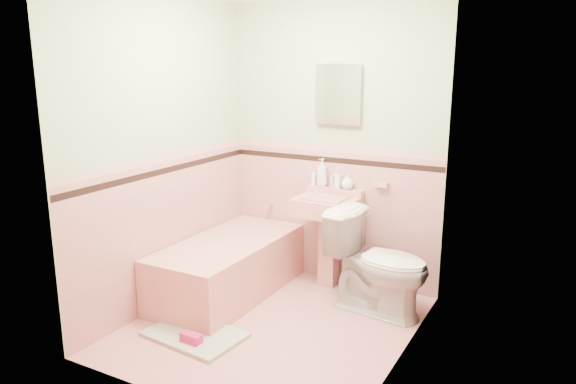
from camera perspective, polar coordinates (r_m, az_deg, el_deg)
The scene contains 31 objects.
floor at distance 4.28m, azimuth -1.65°, elevation -13.83°, with size 2.20×2.20×0.00m, color tan.
wall_back at distance 4.84m, azimuth 4.83°, elevation 4.93°, with size 2.50×2.50×0.00m, color beige.
wall_front at distance 3.00m, azimuth -12.43°, elevation -0.59°, with size 2.50×2.50×0.00m, color beige.
wall_left at distance 4.46m, azimuth -12.97°, elevation 3.90°, with size 2.50×2.50×0.00m, color beige.
wall_right at distance 3.49m, azimuth 12.57°, elevation 1.35°, with size 2.50×2.50×0.00m, color beige.
wainscot_back at distance 4.97m, azimuth 4.63°, elevation -2.53°, with size 2.00×2.00×0.00m, color #D2928D.
wainscot_front at distance 3.22m, azimuth -11.70°, elevation -11.84°, with size 2.00×2.00×0.00m, color #D2928D.
wainscot_left at distance 4.60m, azimuth -12.44°, elevation -4.13°, with size 2.20×2.20×0.00m, color #D2928D.
wainscot_right at distance 3.68m, azimuth 11.88°, elevation -8.59°, with size 2.20×2.20×0.00m, color #D2928D.
accent_back at distance 4.85m, azimuth 4.72°, elevation 3.38°, with size 2.00×2.00×0.00m, color black.
accent_front at distance 3.04m, azimuth -12.09°, elevation -2.90°, with size 2.00×2.00×0.00m, color black.
accent_left at distance 4.47m, azimuth -12.71°, elevation 2.24°, with size 2.20×2.20×0.00m, color black.
accent_right at distance 3.52m, azimuth 12.19°, elevation -0.69°, with size 2.20×2.20×0.00m, color black.
cap_back at distance 4.83m, azimuth 4.74°, elevation 4.55°, with size 2.00×2.00×0.00m, color #D08C8C.
cap_front at distance 3.02m, azimuth -12.18°, elevation -1.07°, with size 2.00×2.00×0.00m, color #D08C8C.
cap_left at distance 4.45m, azimuth -12.78°, elevation 3.50°, with size 2.20×2.20×0.00m, color #D08C8C.
cap_right at distance 3.50m, azimuth 12.27°, elevation 0.90°, with size 2.20×2.20×0.00m, color #D08C8C.
bathtub at distance 4.75m, azimuth -6.28°, elevation -8.08°, with size 0.70×1.50×0.45m, color tan.
tub_faucet at distance 5.21m, azimuth -1.88°, elevation -1.41°, with size 0.04×0.04×0.12m, color silver.
sink at distance 4.81m, azimuth 4.02°, elevation -5.42°, with size 0.52×0.48×0.82m, color tan, non-canonical shape.
sink_faucet at distance 4.79m, azimuth 4.82°, elevation 1.18°, with size 0.02×0.02×0.10m, color silver.
medicine_cabinet at distance 4.75m, azimuth 5.35°, elevation 10.21°, with size 0.41×0.04×0.51m, color white.
soap_dish at distance 4.69m, azimuth 9.82°, elevation 0.78°, with size 0.12×0.07×0.04m, color tan.
soap_bottle_left at distance 4.86m, azimuth 3.63°, elevation 2.07°, with size 0.10×0.10×0.25m, color #B2B2B2.
soap_bottle_mid at distance 4.81m, azimuth 5.19°, elevation 1.45°, with size 0.08×0.08×0.18m, color #B2B2B2.
soap_bottle_right at distance 4.78m, azimuth 6.30°, elevation 1.13°, with size 0.11×0.11×0.14m, color #B2B2B2.
tube at distance 4.91m, azimuth 2.72°, elevation 1.41°, with size 0.04×0.04×0.12m, color white.
toilet at distance 4.38m, azimuth 9.60°, elevation -7.44°, with size 0.46×0.81×0.83m, color white.
bucket at distance 4.79m, azimuth 7.46°, elevation -9.31°, with size 0.24×0.24×0.24m, color #182CB1, non-canonical shape.
bath_mat at distance 4.17m, azimuth -9.76°, elevation -14.60°, with size 0.70×0.47×0.03m, color #9BA78B.
shoe at distance 4.04m, azimuth -10.18°, elevation -14.90°, with size 0.16×0.07×0.06m, color #BF1E59.
Camera 1 is at (1.92, -3.29, 1.96)m, focal length 33.68 mm.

